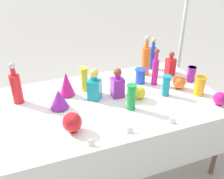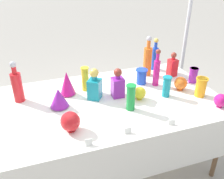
% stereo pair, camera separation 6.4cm
% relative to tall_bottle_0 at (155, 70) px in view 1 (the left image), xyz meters
% --- Properties ---
extents(ground_plane, '(40.00, 40.00, 0.00)m').
position_rel_tall_bottle_0_xyz_m(ground_plane, '(-0.50, -0.13, -0.92)').
color(ground_plane, '#A0998C').
extents(display_table, '(1.92, 1.16, 0.76)m').
position_rel_tall_bottle_0_xyz_m(display_table, '(-0.50, -0.17, -0.22)').
color(display_table, white).
rests_on(display_table, ground).
extents(tall_bottle_0, '(0.06, 0.06, 0.37)m').
position_rel_tall_bottle_0_xyz_m(tall_bottle_0, '(0.00, 0.00, 0.00)').
color(tall_bottle_0, '#C61972').
rests_on(tall_bottle_0, display_table).
extents(tall_bottle_1, '(0.07, 0.07, 0.36)m').
position_rel_tall_bottle_0_xyz_m(tall_bottle_1, '(0.17, 0.35, -0.01)').
color(tall_bottle_1, blue).
rests_on(tall_bottle_1, display_table).
extents(tall_bottle_2, '(0.09, 0.09, 0.37)m').
position_rel_tall_bottle_0_xyz_m(tall_bottle_2, '(-1.27, 0.12, -0.01)').
color(tall_bottle_2, red).
rests_on(tall_bottle_2, display_table).
extents(tall_bottle_3, '(0.09, 0.09, 0.42)m').
position_rel_tall_bottle_0_xyz_m(tall_bottle_3, '(0.02, 0.25, 0.01)').
color(tall_bottle_3, orange).
rests_on(tall_bottle_3, display_table).
extents(square_decanter_0, '(0.11, 0.11, 0.27)m').
position_rel_tall_bottle_0_xyz_m(square_decanter_0, '(-0.43, -0.09, -0.04)').
color(square_decanter_0, purple).
rests_on(square_decanter_0, display_table).
extents(square_decanter_1, '(0.15, 0.15, 0.29)m').
position_rel_tall_bottle_0_xyz_m(square_decanter_1, '(-0.63, -0.06, -0.03)').
color(square_decanter_1, teal).
rests_on(square_decanter_1, display_table).
extents(square_decanter_2, '(0.09, 0.09, 0.26)m').
position_rel_tall_bottle_0_xyz_m(square_decanter_2, '(0.26, 0.14, -0.05)').
color(square_decanter_2, red).
rests_on(square_decanter_2, display_table).
extents(slender_vase_0, '(0.09, 0.09, 0.15)m').
position_rel_tall_bottle_0_xyz_m(slender_vase_0, '(0.38, -0.06, -0.08)').
color(slender_vase_0, purple).
rests_on(slender_vase_0, display_table).
extents(slender_vase_1, '(0.08, 0.08, 0.23)m').
position_rel_tall_bottle_0_xyz_m(slender_vase_1, '(-0.67, 0.12, -0.04)').
color(slender_vase_1, yellow).
rests_on(slender_vase_1, display_table).
extents(slender_vase_2, '(0.08, 0.08, 0.23)m').
position_rel_tall_bottle_0_xyz_m(slender_vase_2, '(-0.40, -0.33, -0.04)').
color(slender_vase_2, '#198C38').
rests_on(slender_vase_2, display_table).
extents(slender_vase_3, '(0.08, 0.08, 0.19)m').
position_rel_tall_bottle_0_xyz_m(slender_vase_3, '(-0.01, -0.23, -0.06)').
color(slender_vase_3, teal).
rests_on(slender_vase_3, display_table).
extents(slender_vase_4, '(0.11, 0.11, 0.18)m').
position_rel_tall_bottle_0_xyz_m(slender_vase_4, '(0.28, -0.32, -0.06)').
color(slender_vase_4, orange).
rests_on(slender_vase_4, display_table).
extents(slender_vase_5, '(0.12, 0.12, 0.15)m').
position_rel_tall_bottle_0_xyz_m(slender_vase_5, '(-0.12, 0.08, -0.08)').
color(slender_vase_5, blue).
rests_on(slender_vase_5, display_table).
extents(fluted_vase_0, '(0.14, 0.14, 0.22)m').
position_rel_tall_bottle_0_xyz_m(fluted_vase_0, '(-0.85, 0.09, -0.04)').
color(fluted_vase_0, '#C61972').
rests_on(fluted_vase_0, display_table).
extents(fluted_vase_1, '(0.16, 0.16, 0.17)m').
position_rel_tall_bottle_0_xyz_m(fluted_vase_1, '(-0.96, -0.10, -0.07)').
color(fluted_vase_1, purple).
rests_on(fluted_vase_1, display_table).
extents(round_bowl_0, '(0.12, 0.12, 0.13)m').
position_rel_tall_bottle_0_xyz_m(round_bowl_0, '(0.18, -0.16, -0.09)').
color(round_bowl_0, orange).
rests_on(round_bowl_0, display_table).
extents(round_bowl_1, '(0.15, 0.15, 0.15)m').
position_rel_tall_bottle_0_xyz_m(round_bowl_1, '(-0.92, -0.45, -0.08)').
color(round_bowl_1, red).
rests_on(round_bowl_1, display_table).
extents(round_bowl_2, '(0.11, 0.11, 0.12)m').
position_rel_tall_bottle_0_xyz_m(round_bowl_2, '(-0.26, -0.20, -0.10)').
color(round_bowl_2, yellow).
rests_on(round_bowl_2, display_table).
extents(round_bowl_3, '(0.11, 0.11, 0.12)m').
position_rel_tall_bottle_0_xyz_m(round_bowl_3, '(0.32, -0.54, -0.10)').
color(round_bowl_3, '#C61972').
rests_on(round_bowl_3, display_table).
extents(price_tag_left, '(0.05, 0.03, 0.04)m').
position_rel_tall_bottle_0_xyz_m(price_tag_left, '(-0.19, -0.63, -0.14)').
color(price_tag_left, white).
rests_on(price_tag_left, display_table).
extents(price_tag_center, '(0.05, 0.02, 0.05)m').
position_rel_tall_bottle_0_xyz_m(price_tag_center, '(-0.84, -0.65, -0.14)').
color(price_tag_center, white).
rests_on(price_tag_center, display_table).
extents(price_tag_right, '(0.06, 0.02, 0.04)m').
position_rel_tall_bottle_0_xyz_m(price_tag_right, '(-0.54, -0.61, -0.14)').
color(price_tag_right, white).
rests_on(price_tag_right, display_table).
extents(cardboard_box_behind_left, '(0.50, 0.51, 0.39)m').
position_rel_tall_bottle_0_xyz_m(cardboard_box_behind_left, '(-0.08, 1.10, -0.76)').
color(cardboard_box_behind_left, tan).
rests_on(cardboard_box_behind_left, ground).
extents(canopy_pole, '(0.18, 0.18, 2.38)m').
position_rel_tall_bottle_0_xyz_m(canopy_pole, '(0.71, 0.60, 0.01)').
color(canopy_pole, silver).
rests_on(canopy_pole, ground).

